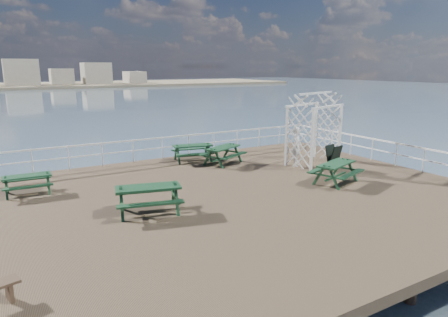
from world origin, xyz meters
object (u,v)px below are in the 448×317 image
at_px(picnic_table_b, 193,149).
at_px(picnic_table_e, 336,168).
at_px(trellis_arbor, 314,132).
at_px(person, 297,147).
at_px(picnic_table_c, 223,151).
at_px(picnic_table_a, 27,180).
at_px(picnic_table_d, 148,193).

relative_size(picnic_table_b, picnic_table_e, 0.92).
height_order(trellis_arbor, person, trellis_arbor).
bearing_deg(person, picnic_table_e, -142.57).
bearing_deg(picnic_table_c, picnic_table_e, -91.20).
bearing_deg(picnic_table_b, picnic_table_e, -51.26).
relative_size(trellis_arbor, person, 1.84).
distance_m(picnic_table_a, picnic_table_e, 11.60).
bearing_deg(picnic_table_a, picnic_table_e, -20.05).
distance_m(picnic_table_b, picnic_table_e, 7.06).
bearing_deg(trellis_arbor, person, 164.71).
xyz_separation_m(picnic_table_a, picnic_table_c, (8.42, 0.47, 0.08)).
relative_size(picnic_table_b, person, 1.16).
bearing_deg(picnic_table_d, picnic_table_b, 67.03).
height_order(picnic_table_d, picnic_table_e, picnic_table_d).
distance_m(picnic_table_a, person, 11.25).
distance_m(picnic_table_a, picnic_table_c, 8.44).
bearing_deg(picnic_table_b, picnic_table_d, -115.52).
distance_m(picnic_table_c, person, 3.44).
distance_m(picnic_table_d, picnic_table_e, 7.55).
xyz_separation_m(picnic_table_d, person, (7.98, 2.36, 0.29)).
height_order(picnic_table_a, person, person).
xyz_separation_m(picnic_table_b, picnic_table_c, (1.00, -1.23, 0.01)).
bearing_deg(picnic_table_e, trellis_arbor, 45.02).
distance_m(picnic_table_b, trellis_arbor, 5.85).
distance_m(picnic_table_d, trellis_arbor, 9.35).
height_order(picnic_table_a, trellis_arbor, trellis_arbor).
bearing_deg(trellis_arbor, picnic_table_a, 156.52).
xyz_separation_m(picnic_table_a, picnic_table_e, (10.67, -4.56, 0.08)).
relative_size(picnic_table_b, picnic_table_d, 0.90).
relative_size(picnic_table_d, trellis_arbor, 0.69).
xyz_separation_m(picnic_table_a, person, (11.12, -1.64, 0.40)).
xyz_separation_m(picnic_table_b, trellis_arbor, (4.72, -3.34, 0.91)).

